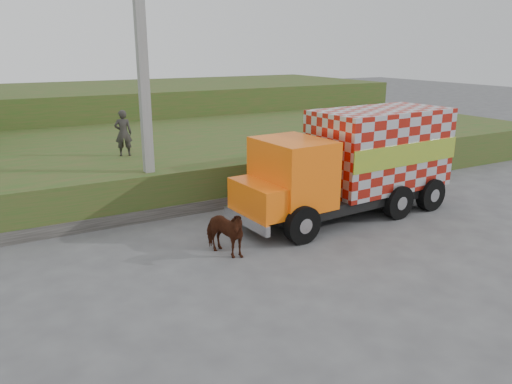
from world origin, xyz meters
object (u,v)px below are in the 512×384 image
cargo_truck (356,162)px  cow (224,232)px  utility_pole (144,92)px  pedestrian (123,133)px

cargo_truck → cow: size_ratio=5.04×
utility_pole → pedestrian: utility_pole is taller
utility_pole → pedestrian: 3.35m
cow → cargo_truck: bearing=-9.8°
utility_pole → cow: (0.67, -4.22, -3.41)m
cow → pedestrian: pedestrian is taller
cow → pedestrian: size_ratio=0.91×
cargo_truck → pedestrian: size_ratio=4.58×
utility_pole → cargo_truck: 7.21m
cargo_truck → cow: cargo_truck is taller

